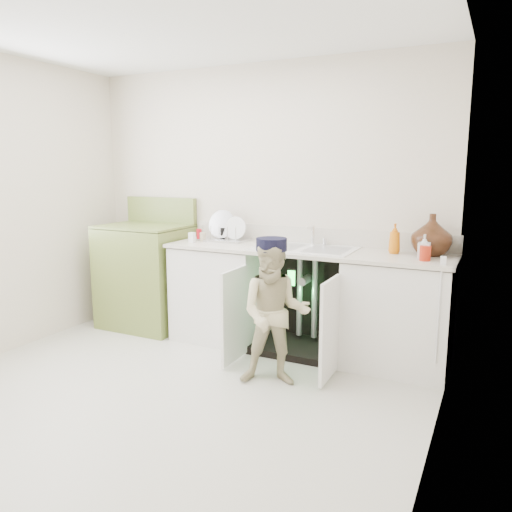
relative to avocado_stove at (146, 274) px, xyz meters
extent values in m
plane|color=beige|center=(1.11, -1.18, -0.52)|extent=(3.50, 3.50, 0.00)
cube|color=beige|center=(1.11, 0.32, 0.73)|extent=(3.50, 2.50, 0.02)
cube|color=beige|center=(2.86, -1.18, 0.73)|extent=(2.50, 3.00, 0.02)
plane|color=white|center=(1.11, -1.18, 1.98)|extent=(3.50, 3.50, 0.00)
cube|color=white|center=(0.86, 0.02, -0.09)|extent=(0.80, 0.60, 0.86)
cube|color=white|center=(2.46, 0.02, -0.09)|extent=(0.80, 0.60, 0.86)
cube|color=black|center=(1.66, 0.29, -0.09)|extent=(0.80, 0.06, 0.86)
cube|color=black|center=(1.66, 0.02, -0.49)|extent=(0.80, 0.60, 0.06)
cylinder|color=gray|center=(1.59, 0.12, -0.07)|extent=(0.05, 0.05, 0.70)
cylinder|color=gray|center=(1.73, 0.12, -0.07)|extent=(0.05, 0.05, 0.70)
cylinder|color=gray|center=(1.66, 0.07, 0.10)|extent=(0.07, 0.18, 0.07)
cube|color=white|center=(1.26, -0.48, -0.12)|extent=(0.03, 0.40, 0.76)
cube|color=white|center=(2.06, -0.48, -0.12)|extent=(0.02, 0.40, 0.76)
cube|color=silver|center=(1.66, 0.02, 0.36)|extent=(2.44, 0.64, 0.03)
cube|color=silver|center=(1.66, 0.31, 0.45)|extent=(2.44, 0.02, 0.15)
cube|color=white|center=(1.66, 0.02, 0.37)|extent=(0.85, 0.55, 0.02)
cube|color=gray|center=(1.45, 0.02, 0.38)|extent=(0.34, 0.40, 0.01)
cube|color=gray|center=(1.86, 0.02, 0.38)|extent=(0.34, 0.40, 0.01)
cylinder|color=silver|center=(1.66, 0.24, 0.47)|extent=(0.03, 0.03, 0.17)
cylinder|color=silver|center=(1.66, 0.18, 0.54)|extent=(0.02, 0.14, 0.02)
cylinder|color=silver|center=(1.77, 0.24, 0.42)|extent=(0.04, 0.04, 0.06)
cylinder|color=silver|center=(2.79, -0.29, 0.03)|extent=(0.01, 0.01, 0.70)
cube|color=silver|center=(2.79, -0.20, 0.41)|extent=(0.04, 0.02, 0.06)
cube|color=silver|center=(0.82, 0.14, 0.39)|extent=(0.43, 0.29, 0.02)
cylinder|color=silver|center=(0.78, 0.16, 0.46)|extent=(0.27, 0.10, 0.26)
cylinder|color=white|center=(0.94, 0.14, 0.45)|extent=(0.21, 0.06, 0.21)
cylinder|color=silver|center=(0.65, 0.04, 0.46)|extent=(0.01, 0.01, 0.13)
cylinder|color=silver|center=(0.74, 0.04, 0.46)|extent=(0.01, 0.01, 0.13)
cylinder|color=silver|center=(0.82, 0.04, 0.46)|extent=(0.01, 0.01, 0.13)
cylinder|color=silver|center=(0.91, 0.04, 0.46)|extent=(0.01, 0.01, 0.13)
cylinder|color=silver|center=(1.00, 0.04, 0.46)|extent=(0.01, 0.01, 0.13)
imported|color=#492615|center=(2.66, 0.16, 0.54)|extent=(0.31, 0.31, 0.32)
imported|color=orange|center=(2.39, 0.12, 0.49)|extent=(0.09, 0.09, 0.24)
imported|color=silver|center=(2.63, -0.04, 0.47)|extent=(0.08, 0.09, 0.19)
cylinder|color=#AE230E|center=(2.65, -0.10, 0.43)|extent=(0.08, 0.08, 0.11)
cylinder|color=red|center=(0.57, 0.10, 0.43)|extent=(0.05, 0.05, 0.10)
cylinder|color=#C1B08D|center=(0.66, 0.02, 0.42)|extent=(0.06, 0.06, 0.08)
cylinder|color=black|center=(0.80, 0.14, 0.44)|extent=(0.04, 0.04, 0.12)
cube|color=white|center=(0.61, -0.08, 0.42)|extent=(0.05, 0.05, 0.09)
cube|color=olive|center=(0.00, -0.01, -0.03)|extent=(0.82, 0.65, 0.99)
cube|color=olive|center=(0.00, -0.01, 0.48)|extent=(0.82, 0.65, 0.02)
cube|color=olive|center=(0.00, 0.28, 0.62)|extent=(0.82, 0.06, 0.26)
cylinder|color=black|center=(-0.21, -0.17, 0.48)|extent=(0.18, 0.18, 0.02)
cylinder|color=silver|center=(-0.21, -0.17, 0.49)|extent=(0.22, 0.22, 0.01)
cylinder|color=black|center=(-0.21, 0.15, 0.48)|extent=(0.18, 0.18, 0.02)
cylinder|color=silver|center=(-0.21, 0.15, 0.49)|extent=(0.22, 0.22, 0.01)
cylinder|color=black|center=(0.21, -0.17, 0.48)|extent=(0.18, 0.18, 0.02)
cylinder|color=silver|center=(0.21, -0.17, 0.49)|extent=(0.22, 0.22, 0.01)
cylinder|color=black|center=(0.21, 0.15, 0.48)|extent=(0.18, 0.18, 0.02)
cylinder|color=silver|center=(0.21, 0.15, 0.49)|extent=(0.22, 0.22, 0.01)
imported|color=beige|center=(1.71, -0.70, 0.01)|extent=(0.63, 0.56, 1.07)
cylinder|color=black|center=(1.71, -0.70, 0.51)|extent=(0.28, 0.28, 0.09)
cube|color=black|center=(1.68, -0.61, 0.48)|extent=(0.19, 0.14, 0.01)
cube|color=black|center=(1.69, -0.32, 0.20)|extent=(0.07, 0.01, 0.14)
cube|color=#26F23F|center=(1.69, -0.33, 0.20)|extent=(0.06, 0.00, 0.12)
camera|label=1|loc=(3.12, -3.88, 1.05)|focal=35.00mm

